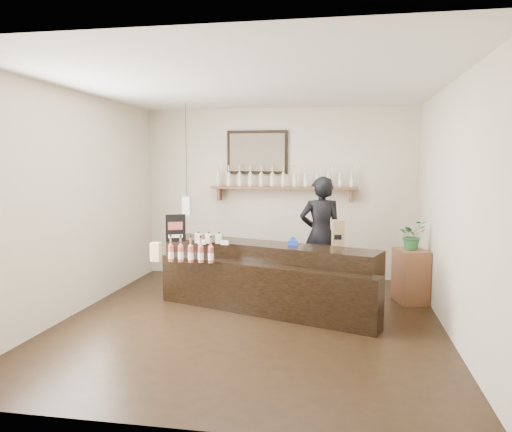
{
  "coord_description": "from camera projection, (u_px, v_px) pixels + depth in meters",
  "views": [
    {
      "loc": [
        1.08,
        -5.74,
        1.89
      ],
      "look_at": [
        -0.06,
        0.7,
        1.2
      ],
      "focal_mm": 35.0,
      "sensor_mm": 36.0,
      "label": 1
    }
  ],
  "objects": [
    {
      "name": "ground",
      "position": [
        251.0,
        321.0,
        6.01
      ],
      "size": [
        5.0,
        5.0,
        0.0
      ],
      "primitive_type": "plane",
      "color": "black",
      "rests_on": "ground"
    },
    {
      "name": "room_shell",
      "position": [
        251.0,
        180.0,
        5.83
      ],
      "size": [
        5.0,
        5.0,
        5.0
      ],
      "color": "beige",
      "rests_on": "ground"
    },
    {
      "name": "back_wall_decor",
      "position": [
        269.0,
        172.0,
        8.18
      ],
      "size": [
        2.66,
        0.96,
        1.69
      ],
      "color": "brown",
      "rests_on": "ground"
    },
    {
      "name": "counter",
      "position": [
        265.0,
        278.0,
        6.53
      ],
      "size": [
        3.01,
        1.8,
        0.99
      ],
      "color": "black",
      "rests_on": "ground"
    },
    {
      "name": "promo_sign",
      "position": [
        176.0,
        228.0,
        6.72
      ],
      "size": [
        0.25,
        0.12,
        0.37
      ],
      "color": "black",
      "rests_on": "counter"
    },
    {
      "name": "paper_bag",
      "position": [
        338.0,
        233.0,
        6.41
      ],
      "size": [
        0.17,
        0.13,
        0.33
      ],
      "color": "olive",
      "rests_on": "counter"
    },
    {
      "name": "tape_dispenser",
      "position": [
        293.0,
        242.0,
        6.46
      ],
      "size": [
        0.13,
        0.05,
        0.11
      ],
      "color": "blue",
      "rests_on": "counter"
    },
    {
      "name": "side_cabinet",
      "position": [
        411.0,
        276.0,
        6.82
      ],
      "size": [
        0.49,
        0.58,
        0.73
      ],
      "color": "brown",
      "rests_on": "ground"
    },
    {
      "name": "potted_plant",
      "position": [
        412.0,
        235.0,
        6.76
      ],
      "size": [
        0.47,
        0.45,
        0.4
      ],
      "primitive_type": "imported",
      "rotation": [
        0.0,
        0.0,
        0.54
      ],
      "color": "#2A6A32",
      "rests_on": "side_cabinet"
    },
    {
      "name": "shopkeeper",
      "position": [
        321.0,
        227.0,
        7.3
      ],
      "size": [
        0.79,
        0.61,
        1.93
      ],
      "primitive_type": "imported",
      "rotation": [
        0.0,
        0.0,
        3.37
      ],
      "color": "black",
      "rests_on": "ground"
    }
  ]
}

